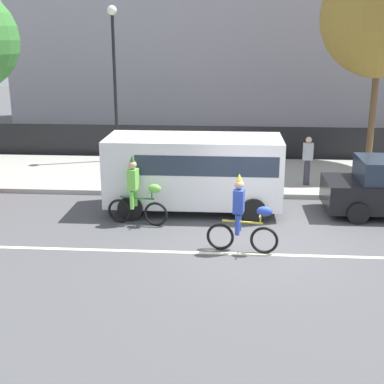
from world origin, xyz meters
The scene contains 11 objects.
ground_plane centered at (0.00, 0.00, 0.00)m, with size 80.00×80.00×0.00m, color #4C4C4F.
road_centre_line centered at (0.00, -0.50, 0.00)m, with size 36.00×0.14×0.01m, color beige.
sidewalk_curb centered at (0.00, 6.50, 0.07)m, with size 60.00×5.00×0.15m, color #9E9B93.
fence_line centered at (0.00, 9.40, 0.70)m, with size 40.00×0.08×1.40m, color black.
building_backdrop centered at (2.36, 18.00, 3.70)m, with size 28.00×8.00×7.40m, color #99939E.
parade_cyclist_lime centered at (-3.07, 1.38, 0.84)m, with size 1.70×0.53×1.92m.
parade_cyclist_cobalt centered at (-0.27, -0.35, 0.84)m, with size 1.71×0.52×1.92m.
parked_van_white centered at (-1.56, 2.70, 1.28)m, with size 5.00×2.22×2.18m.
street_lamp_post centered at (-5.06, 8.30, 3.99)m, with size 0.36×0.36×5.86m.
street_tree_near_lamp centered at (4.64, 8.00, 5.59)m, with size 4.33×4.33×7.62m.
pedestrian_onlooker centered at (1.96, 5.20, 1.01)m, with size 0.32×0.20×1.62m.
Camera 1 is at (-0.62, -12.24, 5.00)m, focal length 50.00 mm.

